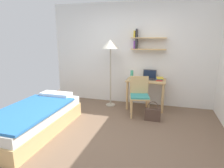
{
  "coord_description": "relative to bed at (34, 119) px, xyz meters",
  "views": [
    {
      "loc": [
        0.86,
        -2.9,
        1.7
      ],
      "look_at": [
        -0.14,
        0.51,
        0.85
      ],
      "focal_mm": 30.63,
      "sensor_mm": 36.0,
      "label": 1
    }
  ],
  "objects": [
    {
      "name": "laptop",
      "position": [
        1.91,
        1.94,
        0.54
      ],
      "size": [
        0.33,
        0.24,
        0.22
      ],
      "color": "#2D2D33",
      "rests_on": "desk"
    },
    {
      "name": "desk_chair",
      "position": [
        1.76,
        1.34,
        0.25
      ],
      "size": [
        0.51,
        0.5,
        0.87
      ],
      "color": "tan",
      "rests_on": "ground_plane"
    },
    {
      "name": "bed",
      "position": [
        0.0,
        0.0,
        0.0
      ],
      "size": [
        0.97,
        2.02,
        0.54
      ],
      "color": "tan",
      "rests_on": "ground_plane"
    },
    {
      "name": "ground_plane",
      "position": [
        1.45,
        0.15,
        -0.24
      ],
      "size": [
        5.28,
        5.28,
        0.0
      ],
      "primitive_type": "plane",
      "color": "brown"
    },
    {
      "name": "book_stack",
      "position": [
        2.16,
        1.85,
        0.52
      ],
      "size": [
        0.19,
        0.25,
        0.07
      ],
      "color": "#D13D38",
      "rests_on": "desk"
    },
    {
      "name": "wall_back",
      "position": [
        1.46,
        2.17,
        1.07
      ],
      "size": [
        4.4,
        0.27,
        2.6
      ],
      "color": "white",
      "rests_on": "ground_plane"
    },
    {
      "name": "desk",
      "position": [
        1.84,
        1.85,
        0.34
      ],
      "size": [
        0.93,
        0.57,
        0.72
      ],
      "color": "tan",
      "rests_on": "ground_plane"
    },
    {
      "name": "handbag",
      "position": [
        2.08,
        1.11,
        -0.1
      ],
      "size": [
        0.33,
        0.12,
        0.42
      ],
      "color": "#4C382D",
      "rests_on": "ground_plane"
    },
    {
      "name": "water_bottle",
      "position": [
        1.49,
        1.79,
        0.59
      ],
      "size": [
        0.07,
        0.07,
        0.22
      ],
      "primitive_type": "cylinder",
      "color": "#42A87F",
      "rests_on": "desk"
    },
    {
      "name": "standing_lamp",
      "position": [
        0.95,
        1.78,
        1.26
      ],
      "size": [
        0.44,
        0.44,
        1.68
      ],
      "color": "#B2A893",
      "rests_on": "ground_plane"
    }
  ]
}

